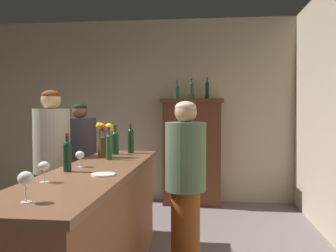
# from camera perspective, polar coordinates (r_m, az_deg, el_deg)

# --- Properties ---
(wall_back) EXTENTS (5.61, 0.12, 2.96)m
(wall_back) POSITION_cam_1_polar(r_m,az_deg,el_deg) (6.02, -6.86, 2.45)
(wall_back) COLOR #BDB195
(wall_back) RESTS_ON ground
(bar_counter) EXTENTS (0.62, 2.59, 1.02)m
(bar_counter) POSITION_cam_1_polar(r_m,az_deg,el_deg) (3.04, -11.59, -16.22)
(bar_counter) COLOR brown
(bar_counter) RESTS_ON ground
(display_cabinet) EXTENTS (0.97, 0.38, 1.66)m
(display_cabinet) POSITION_cam_1_polar(r_m,az_deg,el_deg) (5.62, 3.86, -3.80)
(display_cabinet) COLOR #592E1C
(display_cabinet) RESTS_ON ground
(wine_bottle_riesling) EXTENTS (0.06, 0.06, 0.30)m
(wine_bottle_riesling) POSITION_cam_1_polar(r_m,az_deg,el_deg) (2.84, -15.80, -4.41)
(wine_bottle_riesling) COLOR #133220
(wine_bottle_riesling) RESTS_ON bar_counter
(wine_bottle_chardonnay) EXTENTS (0.07, 0.07, 0.32)m
(wine_bottle_chardonnay) POSITION_cam_1_polar(r_m,az_deg,el_deg) (3.92, -5.97, -2.16)
(wine_bottle_chardonnay) COLOR #163217
(wine_bottle_chardonnay) RESTS_ON bar_counter
(wine_bottle_malbec) EXTENTS (0.06, 0.06, 0.31)m
(wine_bottle_malbec) POSITION_cam_1_polar(r_m,az_deg,el_deg) (3.44, -9.41, -3.09)
(wine_bottle_malbec) COLOR #264B2B
(wine_bottle_malbec) RESTS_ON bar_counter
(wine_bottle_syrah) EXTENTS (0.07, 0.07, 0.31)m
(wine_bottle_syrah) POSITION_cam_1_polar(r_m,az_deg,el_deg) (3.83, -8.44, -2.46)
(wine_bottle_syrah) COLOR #143D1F
(wine_bottle_syrah) RESTS_ON bar_counter
(wine_glass_front) EXTENTS (0.08, 0.08, 0.14)m
(wine_glass_front) POSITION_cam_1_polar(r_m,az_deg,el_deg) (2.47, -19.19, -6.16)
(wine_glass_front) COLOR white
(wine_glass_front) RESTS_ON bar_counter
(wine_glass_mid) EXTENTS (0.07, 0.07, 0.13)m
(wine_glass_mid) POSITION_cam_1_polar(r_m,az_deg,el_deg) (3.05, -13.92, -4.57)
(wine_glass_mid) COLOR white
(wine_glass_mid) RESTS_ON bar_counter
(wine_glass_rear) EXTENTS (0.08, 0.08, 0.16)m
(wine_glass_rear) POSITION_cam_1_polar(r_m,az_deg,el_deg) (1.97, -21.79, -7.91)
(wine_glass_rear) COLOR white
(wine_glass_rear) RESTS_ON bar_counter
(flower_arrangement) EXTENTS (0.17, 0.15, 0.35)m
(flower_arrangement) POSITION_cam_1_polar(r_m,az_deg,el_deg) (3.60, -10.10, -2.11)
(flower_arrangement) COLOR #4B321B
(flower_arrangement) RESTS_ON bar_counter
(cheese_plate) EXTENTS (0.18, 0.18, 0.01)m
(cheese_plate) POSITION_cam_1_polar(r_m,az_deg,el_deg) (2.64, -10.31, -7.63)
(cheese_plate) COLOR white
(cheese_plate) RESTS_ON bar_counter
(display_bottle_left) EXTENTS (0.07, 0.07, 0.30)m
(display_bottle_left) POSITION_cam_1_polar(r_m,az_deg,el_deg) (5.61, 1.44, 5.63)
(display_bottle_left) COLOR #264935
(display_bottle_left) RESTS_ON display_cabinet
(display_bottle_midleft) EXTENTS (0.08, 0.08, 0.31)m
(display_bottle_midleft) POSITION_cam_1_polar(r_m,az_deg,el_deg) (5.59, 3.75, 5.82)
(display_bottle_midleft) COLOR #2E4E2D
(display_bottle_midleft) RESTS_ON display_cabinet
(display_bottle_center) EXTENTS (0.06, 0.06, 0.34)m
(display_bottle_center) POSITION_cam_1_polar(r_m,az_deg,el_deg) (5.59, 6.27, 5.84)
(display_bottle_center) COLOR black
(display_bottle_center) RESTS_ON display_cabinet
(patron_near_entrance) EXTENTS (0.37, 0.37, 1.70)m
(patron_near_entrance) POSITION_cam_1_polar(r_m,az_deg,el_deg) (3.87, -18.06, -5.90)
(patron_near_entrance) COLOR #B1AA8C
(patron_near_entrance) RESTS_ON ground
(patron_redhead) EXTENTS (0.40, 0.40, 1.57)m
(patron_redhead) POSITION_cam_1_polar(r_m,az_deg,el_deg) (4.49, -13.87, -5.72)
(patron_redhead) COLOR maroon
(patron_redhead) RESTS_ON ground
(bartender) EXTENTS (0.36, 0.36, 1.57)m
(bartender) POSITION_cam_1_polar(r_m,az_deg,el_deg) (3.18, 2.82, -8.92)
(bartender) COLOR brown
(bartender) RESTS_ON ground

